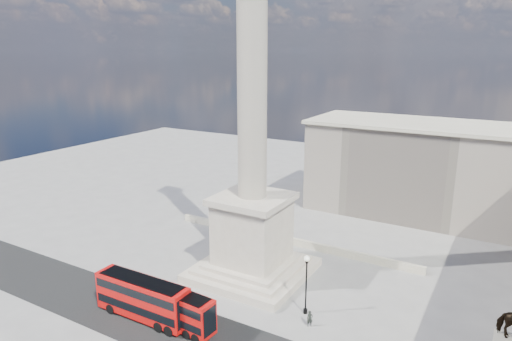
{
  "coord_description": "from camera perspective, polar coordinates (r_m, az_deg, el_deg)",
  "views": [
    {
      "loc": [
        28.12,
        -42.37,
        28.65
      ],
      "look_at": [
        1.89,
        2.66,
        14.91
      ],
      "focal_mm": 32.0,
      "sensor_mm": 36.0,
      "label": 1
    }
  ],
  "objects": [
    {
      "name": "red_bus_b",
      "position": [
        51.49,
        -10.31,
        -16.45
      ],
      "size": [
        10.31,
        2.96,
        4.13
      ],
      "rotation": [
        0.0,
        0.0,
        -0.06
      ],
      "color": "red",
      "rests_on": "ground"
    },
    {
      "name": "victorian_lamp",
      "position": [
        52.02,
        6.31,
        -13.45
      ],
      "size": [
        0.6,
        0.6,
        7.02
      ],
      "rotation": [
        0.0,
        0.0,
        0.04
      ],
      "color": "black",
      "rests_on": "ground"
    },
    {
      "name": "pedestrian_walking",
      "position": [
        51.54,
        6.74,
        -17.92
      ],
      "size": [
        0.79,
        0.72,
        1.8
      ],
      "primitive_type": "imported",
      "rotation": [
        0.0,
        0.0,
        0.59
      ],
      "color": "black",
      "rests_on": "ground"
    },
    {
      "name": "balustrade_wall",
      "position": [
        70.62,
        4.17,
        -8.72
      ],
      "size": [
        40.0,
        0.6,
        1.1
      ],
      "primitive_type": "cube",
      "color": "beige",
      "rests_on": "ground"
    },
    {
      "name": "nelsons_column",
      "position": [
        57.29,
        -0.46,
        -1.17
      ],
      "size": [
        14.0,
        14.0,
        49.85
      ],
      "color": "beige",
      "rests_on": "ground"
    },
    {
      "name": "ground",
      "position": [
        58.37,
        -3.02,
        -14.65
      ],
      "size": [
        180.0,
        180.0,
        0.0
      ],
      "primitive_type": "plane",
      "color": "gray",
      "rests_on": "ground"
    },
    {
      "name": "red_bus_a",
      "position": [
        53.19,
        -13.94,
        -15.22
      ],
      "size": [
        11.52,
        2.83,
        4.66
      ],
      "rotation": [
        0.0,
        0.0,
        0.01
      ],
      "color": "red",
      "rests_on": "ground"
    },
    {
      "name": "building_northeast",
      "position": [
        85.23,
        23.83,
        -0.32
      ],
      "size": [
        51.0,
        17.0,
        16.6
      ],
      "color": "#BBAE9A",
      "rests_on": "ground"
    }
  ]
}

